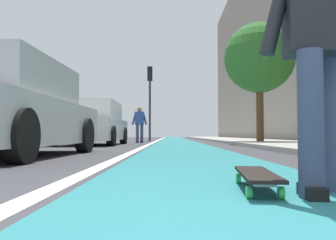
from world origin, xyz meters
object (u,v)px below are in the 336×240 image
street_tree_mid (259,58)px  skater_person (320,35)px  skateboard (257,175)px  parked_car_near (7,111)px  pedestrian_distant (140,122)px  traffic_light (150,89)px  parked_car_mid (92,124)px

street_tree_mid → skater_person: bearing=167.5°
skateboard → parked_car_near: bearing=43.4°
skateboard → pedestrian_distant: bearing=8.2°
skater_person → pedestrian_distant: (13.37, 2.24, -0.04)m
traffic_light → pedestrian_distant: bearing=177.4°
parked_car_near → pedestrian_distant: pedestrian_distant is taller
skateboard → street_tree_mid: street_tree_mid is taller
parked_car_mid → pedestrian_distant: pedestrian_distant is taller
parked_car_mid → pedestrian_distant: size_ratio=2.75×
pedestrian_distant → street_tree_mid: bearing=-117.1°
skateboard → skater_person: size_ratio=0.52×
parked_car_near → street_tree_mid: size_ratio=0.99×
skater_person → parked_car_near: bearing=45.2°
skateboard → skater_person: bearing=-113.3°
parked_car_mid → street_tree_mid: (1.03, -6.00, 2.49)m
skater_person → pedestrian_distant: size_ratio=1.04×
skateboard → pedestrian_distant: 13.38m
skater_person → parked_car_mid: bearing=19.7°
skater_person → traffic_light: traffic_light is taller
parked_car_near → traffic_light: bearing=-5.6°
skateboard → traffic_light: size_ratio=0.20×
street_tree_mid → pedestrian_distant: 5.73m
skateboard → street_tree_mid: 11.60m
skateboard → parked_car_mid: 10.33m
pedestrian_distant → parked_car_near: bearing=173.0°
skateboard → parked_car_mid: parked_car_mid is taller
parked_car_mid → pedestrian_distant: 3.67m
skater_person → street_tree_mid: size_ratio=0.36×
street_tree_mid → pedestrian_distant: size_ratio=2.88×
skateboard → parked_car_mid: (9.80, 3.22, 0.61)m
parked_car_mid → parked_car_near: bearing=-179.0°
parked_car_near → parked_car_mid: parked_car_near is taller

